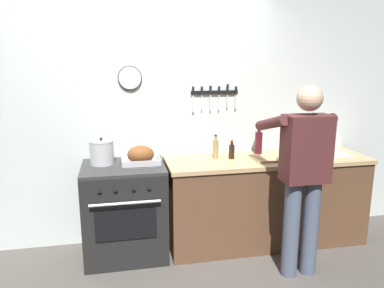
# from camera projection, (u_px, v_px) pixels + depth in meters

# --- Properties ---
(wall_back) EXTENTS (6.00, 0.13, 2.60)m
(wall_back) POSITION_uv_depth(u_px,v_px,m) (143.00, 116.00, 3.73)
(wall_back) COLOR silver
(wall_back) RESTS_ON ground
(counter_block) EXTENTS (2.03, 0.65, 0.90)m
(counter_block) POSITION_uv_depth(u_px,v_px,m) (266.00, 199.00, 3.81)
(counter_block) COLOR brown
(counter_block) RESTS_ON ground
(stove) EXTENTS (0.76, 0.67, 0.90)m
(stove) POSITION_uv_depth(u_px,v_px,m) (125.00, 211.00, 3.53)
(stove) COLOR black
(stove) RESTS_ON ground
(person_cook) EXTENTS (0.51, 0.63, 1.66)m
(person_cook) POSITION_uv_depth(u_px,v_px,m) (303.00, 170.00, 3.11)
(person_cook) COLOR #4C566B
(person_cook) RESTS_ON ground
(roasting_pan) EXTENTS (0.35, 0.26, 0.18)m
(roasting_pan) POSITION_uv_depth(u_px,v_px,m) (141.00, 156.00, 3.44)
(roasting_pan) COLOR #B7B7BC
(roasting_pan) RESTS_ON stove
(stock_pot) EXTENTS (0.23, 0.23, 0.25)m
(stock_pot) POSITION_uv_depth(u_px,v_px,m) (102.00, 152.00, 3.46)
(stock_pot) COLOR #B7B7BC
(stock_pot) RESTS_ON stove
(cutting_board) EXTENTS (0.36, 0.24, 0.02)m
(cutting_board) POSITION_uv_depth(u_px,v_px,m) (272.00, 159.00, 3.63)
(cutting_board) COLOR tan
(cutting_board) RESTS_ON counter_block
(bottle_vinegar) EXTENTS (0.06, 0.06, 0.24)m
(bottle_vinegar) POSITION_uv_depth(u_px,v_px,m) (216.00, 148.00, 3.67)
(bottle_vinegar) COLOR #997F4C
(bottle_vinegar) RESTS_ON counter_block
(bottle_wine_red) EXTENTS (0.08, 0.08, 0.29)m
(bottle_wine_red) POSITION_uv_depth(u_px,v_px,m) (259.00, 142.00, 3.83)
(bottle_wine_red) COLOR #47141E
(bottle_wine_red) RESTS_ON counter_block
(bottle_soy_sauce) EXTENTS (0.06, 0.06, 0.18)m
(bottle_soy_sauce) POSITION_uv_depth(u_px,v_px,m) (232.00, 151.00, 3.66)
(bottle_soy_sauce) COLOR black
(bottle_soy_sauce) RESTS_ON counter_block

